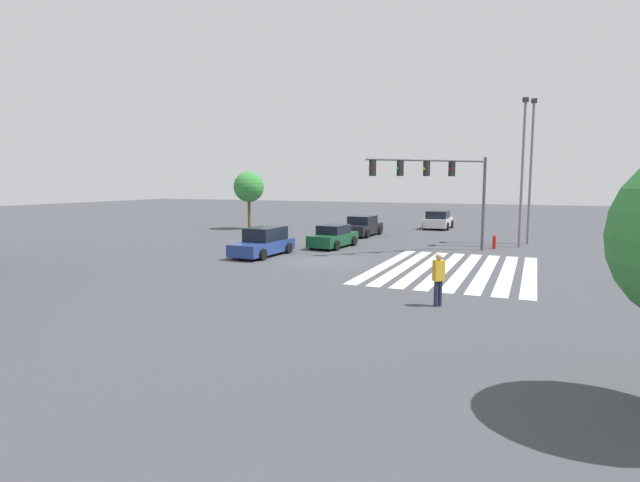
{
  "coord_description": "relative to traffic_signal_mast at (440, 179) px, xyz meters",
  "views": [
    {
      "loc": [
        -23.93,
        -10.36,
        4.13
      ],
      "look_at": [
        0.0,
        0.0,
        1.02
      ],
      "focal_mm": 28.0,
      "sensor_mm": 36.0,
      "label": 1
    }
  ],
  "objects": [
    {
      "name": "ground_plane",
      "position": [
        -5.22,
        5.22,
        -4.3
      ],
      "size": [
        146.98,
        146.98,
        0.0
      ],
      "primitive_type": "plane",
      "color": "#3D3F44"
    },
    {
      "name": "crosswalk_markings",
      "position": [
        -5.22,
        -1.72,
        -4.3
      ],
      "size": [
        10.68,
        7.25,
        0.01
      ],
      "rotation": [
        0.0,
        0.0,
        1.57
      ],
      "color": "silver",
      "rests_on": "ground_plane"
    },
    {
      "name": "traffic_signal_mast",
      "position": [
        0.0,
        0.0,
        0.0
      ],
      "size": [
        5.73,
        5.73,
        5.58
      ],
      "rotation": [
        0.0,
        0.0,
        2.36
      ],
      "color": "#47474C",
      "rests_on": "ground_plane"
    },
    {
      "name": "car_0",
      "position": [
        7.15,
        7.03,
        -3.59
      ],
      "size": [
        4.58,
        2.25,
        1.53
      ],
      "rotation": [
        0.0,
        0.0,
        3.1
      ],
      "color": "black",
      "rests_on": "ground_plane"
    },
    {
      "name": "car_1",
      "position": [
        15.21,
        2.69,
        -3.53
      ],
      "size": [
        4.15,
        2.22,
        1.6
      ],
      "rotation": [
        0.0,
        0.0,
        0.01
      ],
      "color": "silver",
      "rests_on": "ground_plane"
    },
    {
      "name": "car_2",
      "position": [
        -4.91,
        8.81,
        -3.57
      ],
      "size": [
        4.64,
        2.04,
        1.58
      ],
      "rotation": [
        0.0,
        0.0,
        3.12
      ],
      "color": "navy",
      "rests_on": "ground_plane"
    },
    {
      "name": "car_3",
      "position": [
        -0.05,
        6.53,
        -3.64
      ],
      "size": [
        4.29,
        2.15,
        1.42
      ],
      "rotation": [
        0.0,
        0.0,
        3.07
      ],
      "color": "#144728",
      "rests_on": "ground_plane"
    },
    {
      "name": "pedestrian",
      "position": [
        -12.67,
        -2.29,
        -3.3
      ],
      "size": [
        0.41,
        0.41,
        1.79
      ],
      "rotation": [
        0.0,
        0.0,
        0.79
      ],
      "color": "#232842",
      "rests_on": "ground_plane"
    },
    {
      "name": "street_light_pole_a",
      "position": [
        4.66,
        -4.27,
        1.13
      ],
      "size": [
        0.8,
        0.36,
        9.23
      ],
      "color": "slate",
      "rests_on": "ground_plane"
    },
    {
      "name": "street_light_pole_b",
      "position": [
        6.62,
        -4.73,
        1.23
      ],
      "size": [
        0.8,
        0.36,
        9.42
      ],
      "color": "slate",
      "rests_on": "ground_plane"
    },
    {
      "name": "tree_corner_b",
      "position": [
        8.35,
        17.84,
        -0.64
      ],
      "size": [
        2.63,
        2.63,
        5.0
      ],
      "color": "brown",
      "rests_on": "ground_plane"
    },
    {
      "name": "fire_hydrant",
      "position": [
        3.22,
        -2.89,
        -3.87
      ],
      "size": [
        0.22,
        0.22,
        0.86
      ],
      "color": "red",
      "rests_on": "ground_plane"
    }
  ]
}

